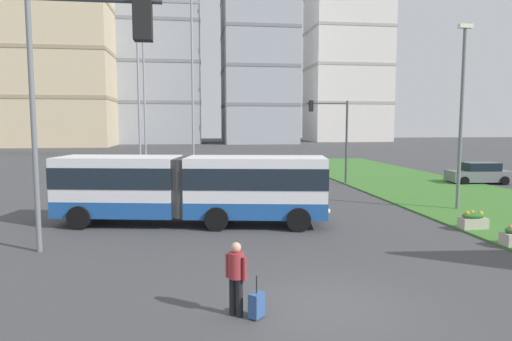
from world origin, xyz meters
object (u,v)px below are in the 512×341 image
(articulated_bus, at_px, (192,187))
(pedestrian_crossing, at_px, (236,274))
(streetlight_left, at_px, (33,107))
(traffic_light_far_right, at_px, (334,128))
(apartment_tower_centre, at_px, (258,53))
(apartment_tower_west, at_px, (55,32))
(apartment_tower_westcentre, at_px, (156,27))
(car_white_van, at_px, (147,183))
(rolling_suitcase, at_px, (257,305))
(car_grey_wagon, at_px, (479,174))
(flower_planter_2, at_px, (473,220))
(apartment_tower_eastcentre, at_px, (347,50))
(streetlight_median, at_px, (462,110))

(articulated_bus, distance_m, pedestrian_crossing, 10.00)
(streetlight_left, bearing_deg, traffic_light_far_right, 45.66)
(pedestrian_crossing, height_order, apartment_tower_centre, apartment_tower_centre)
(pedestrian_crossing, bearing_deg, apartment_tower_west, 107.80)
(articulated_bus, distance_m, apartment_tower_centre, 89.66)
(articulated_bus, relative_size, traffic_light_far_right, 1.97)
(traffic_light_far_right, relative_size, apartment_tower_westcentre, 0.12)
(apartment_tower_west, bearing_deg, streetlight_left, -75.02)
(articulated_bus, distance_m, streetlight_left, 7.24)
(apartment_tower_west, bearing_deg, car_white_van, -70.61)
(traffic_light_far_right, height_order, apartment_tower_west, apartment_tower_west)
(articulated_bus, bearing_deg, streetlight_left, -144.99)
(articulated_bus, height_order, rolling_suitcase, articulated_bus)
(articulated_bus, relative_size, car_grey_wagon, 2.66)
(traffic_light_far_right, bearing_deg, flower_planter_2, -84.85)
(streetlight_left, bearing_deg, pedestrian_crossing, -44.68)
(flower_planter_2, relative_size, apartment_tower_eastcentre, 0.02)
(car_white_van, bearing_deg, apartment_tower_west, 109.39)
(rolling_suitcase, height_order, flower_planter_2, rolling_suitcase)
(car_white_van, height_order, pedestrian_crossing, pedestrian_crossing)
(rolling_suitcase, bearing_deg, car_grey_wagon, 47.19)
(pedestrian_crossing, relative_size, flower_planter_2, 1.58)
(streetlight_median, height_order, apartment_tower_centre, apartment_tower_centre)
(car_white_van, relative_size, apartment_tower_centre, 0.11)
(car_grey_wagon, xyz_separation_m, rolling_suitcase, (-19.60, -21.15, -0.44))
(apartment_tower_westcentre, bearing_deg, rolling_suitcase, -84.36)
(articulated_bus, distance_m, apartment_tower_westcentre, 91.93)
(car_white_van, relative_size, apartment_tower_westcentre, 0.09)
(articulated_bus, bearing_deg, apartment_tower_centre, 80.11)
(articulated_bus, relative_size, apartment_tower_west, 0.27)
(flower_planter_2, bearing_deg, apartment_tower_centre, 87.82)
(traffic_light_far_right, distance_m, apartment_tower_west, 76.57)
(car_white_van, height_order, flower_planter_2, car_white_van)
(car_white_van, height_order, apartment_tower_eastcentre, apartment_tower_eastcentre)
(pedestrian_crossing, relative_size, traffic_light_far_right, 0.28)
(pedestrian_crossing, height_order, apartment_tower_westcentre, apartment_tower_westcentre)
(streetlight_median, bearing_deg, streetlight_left, -164.60)
(apartment_tower_centre, bearing_deg, traffic_light_far_right, -93.67)
(apartment_tower_west, bearing_deg, car_grey_wagon, -53.91)
(traffic_light_far_right, distance_m, streetlight_left, 22.28)
(rolling_suitcase, relative_size, streetlight_median, 0.10)
(car_grey_wagon, xyz_separation_m, traffic_light_far_right, (-10.79, 1.21, 3.40))
(car_white_van, distance_m, apartment_tower_eastcentre, 98.62)
(car_white_van, height_order, traffic_light_far_right, traffic_light_far_right)
(flower_planter_2, distance_m, streetlight_median, 6.61)
(articulated_bus, relative_size, rolling_suitcase, 12.44)
(traffic_light_far_right, height_order, streetlight_median, streetlight_median)
(traffic_light_far_right, bearing_deg, apartment_tower_centre, 86.33)
(car_white_van, distance_m, traffic_light_far_right, 14.02)
(apartment_tower_westcentre, distance_m, apartment_tower_eastcentre, 48.19)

